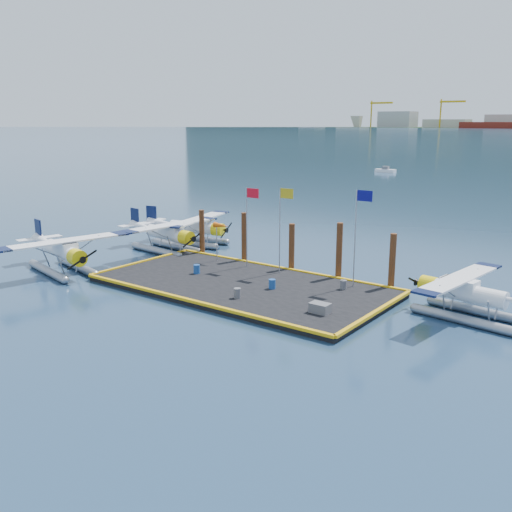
% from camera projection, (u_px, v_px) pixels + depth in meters
% --- Properties ---
extents(ground, '(4000.00, 4000.00, 0.00)m').
position_uv_depth(ground, '(242.00, 289.00, 39.14)').
color(ground, '#1A324E').
rests_on(ground, ground).
extents(dock, '(20.00, 10.00, 0.40)m').
position_uv_depth(dock, '(242.00, 286.00, 39.09)').
color(dock, black).
rests_on(dock, ground).
extents(dock_bumpers, '(20.25, 10.25, 0.18)m').
position_uv_depth(dock_bumpers, '(242.00, 282.00, 39.02)').
color(dock_bumpers, gold).
rests_on(dock_bumpers, dock).
extents(seaplane_a, '(9.10, 9.87, 3.50)m').
position_uv_depth(seaplane_a, '(64.00, 254.00, 42.64)').
color(seaplane_a, gray).
rests_on(seaplane_a, ground).
extents(seaplane_b, '(8.73, 9.64, 3.41)m').
position_uv_depth(seaplane_b, '(168.00, 236.00, 49.53)').
color(seaplane_b, gray).
rests_on(seaplane_b, ground).
extents(seaplane_c, '(8.76, 9.51, 3.37)m').
position_uv_depth(seaplane_c, '(195.00, 229.00, 52.51)').
color(seaplane_c, gray).
rests_on(seaplane_c, ground).
extents(seaplane_d, '(8.19, 9.04, 3.20)m').
position_uv_depth(seaplane_d, '(465.00, 295.00, 33.00)').
color(seaplane_d, gray).
rests_on(seaplane_d, ground).
extents(drum_0, '(0.47, 0.47, 0.66)m').
position_uv_depth(drum_0, '(197.00, 269.00, 41.40)').
color(drum_0, navy).
rests_on(drum_0, dock).
extents(drum_1, '(0.45, 0.45, 0.63)m').
position_uv_depth(drum_1, '(237.00, 293.00, 35.69)').
color(drum_1, '#57575C').
rests_on(drum_1, dock).
extents(drum_2, '(0.45, 0.45, 0.64)m').
position_uv_depth(drum_2, '(272.00, 284.00, 37.66)').
color(drum_2, navy).
rests_on(drum_2, dock).
extents(drum_4, '(0.43, 0.43, 0.61)m').
position_uv_depth(drum_4, '(343.00, 285.00, 37.57)').
color(drum_4, '#57575C').
rests_on(drum_4, dock).
extents(crate, '(1.16, 0.77, 0.58)m').
position_uv_depth(crate, '(320.00, 308.00, 32.95)').
color(crate, '#57575C').
rests_on(crate, dock).
extents(flagpole_red, '(1.14, 0.08, 6.00)m').
position_uv_depth(flagpole_red, '(249.00, 215.00, 42.42)').
color(flagpole_red, '#929199').
rests_on(flagpole_red, dock).
extents(flagpole_yellow, '(1.14, 0.08, 6.20)m').
position_uv_depth(flagpole_yellow, '(282.00, 217.00, 40.65)').
color(flagpole_yellow, '#929199').
rests_on(flagpole_yellow, dock).
extents(flagpole_blue, '(1.14, 0.08, 6.50)m').
position_uv_depth(flagpole_blue, '(358.00, 224.00, 37.12)').
color(flagpole_blue, '#929199').
rests_on(flagpole_blue, dock).
extents(windsock, '(1.40, 0.44, 3.12)m').
position_uv_depth(windsock, '(221.00, 226.00, 44.28)').
color(windsock, '#929199').
rests_on(windsock, dock).
extents(piling_0, '(0.44, 0.44, 4.00)m').
position_uv_depth(piling_0, '(202.00, 234.00, 47.83)').
color(piling_0, '#432713').
rests_on(piling_0, ground).
extents(piling_1, '(0.44, 0.44, 4.20)m').
position_uv_depth(piling_1, '(244.00, 239.00, 45.19)').
color(piling_1, '#432713').
rests_on(piling_1, ground).
extents(piling_2, '(0.44, 0.44, 3.80)m').
position_uv_depth(piling_2, '(292.00, 249.00, 42.62)').
color(piling_2, '#432713').
rests_on(piling_2, ground).
extents(piling_3, '(0.44, 0.44, 4.30)m').
position_uv_depth(piling_3, '(339.00, 253.00, 40.23)').
color(piling_3, '#432713').
rests_on(piling_3, ground).
extents(piling_4, '(0.44, 0.44, 4.00)m').
position_uv_depth(piling_4, '(392.00, 263.00, 37.94)').
color(piling_4, '#432713').
rests_on(piling_4, ground).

